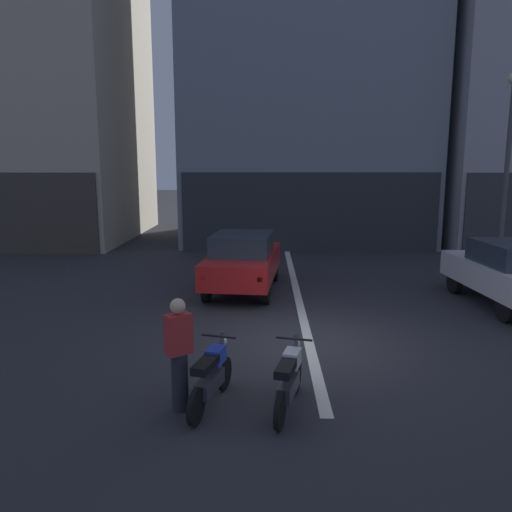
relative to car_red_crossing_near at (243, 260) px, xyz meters
name	(u,v)px	position (x,y,z in m)	size (l,w,h in m)	color
ground_plane	(309,343)	(1.50, -4.20, -0.89)	(120.00, 120.00, 0.00)	#2B2B30
lane_centre_line	(293,277)	(1.50, 1.80, -0.88)	(0.20, 18.00, 0.01)	silver
building_corner_left	(25,86)	(-10.75, 10.72, 6.25)	(9.96, 10.14, 14.30)	#B2A893
building_mid_block	(305,49)	(2.41, 10.72, 7.87)	(10.75, 8.48, 17.53)	gray
car_red_crossing_near	(243,260)	(0.00, 0.00, 0.00)	(2.17, 4.26, 1.64)	black
car_white_parked_kerbside	(511,272)	(6.73, -1.43, 0.00)	(2.06, 4.22, 1.64)	black
street_lamp	(508,156)	(7.60, 1.10, 2.86)	(0.36, 0.36, 6.07)	#47474C
motorcycle_blue_row_leftmost	(211,376)	(-0.16, -6.82, -0.43)	(0.61, 1.63, 0.98)	black
motorcycle_white_row_left_mid	(289,379)	(0.98, -6.91, -0.43)	(0.60, 1.63, 0.98)	black
person_by_motorcycles	(179,354)	(-0.60, -6.97, -0.03)	(0.42, 0.40, 1.67)	#23232D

